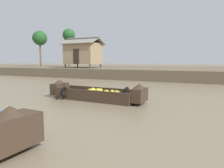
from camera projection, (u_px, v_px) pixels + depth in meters
ground_plane at (111, 87)px, 14.52m from camera, size 300.00×300.00×0.00m
riverbank_strip at (158, 71)px, 28.19m from camera, size 160.00×20.00×1.03m
banana_boat at (96, 94)px, 9.77m from camera, size 5.01×1.75×0.90m
stilt_house_left at (83, 53)px, 25.82m from camera, size 4.68×3.53×3.76m
palm_tree_near at (40, 38)px, 32.00m from camera, size 2.26×2.26×5.56m
palm_tree_mid at (69, 36)px, 30.18m from camera, size 1.83×1.83×5.59m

